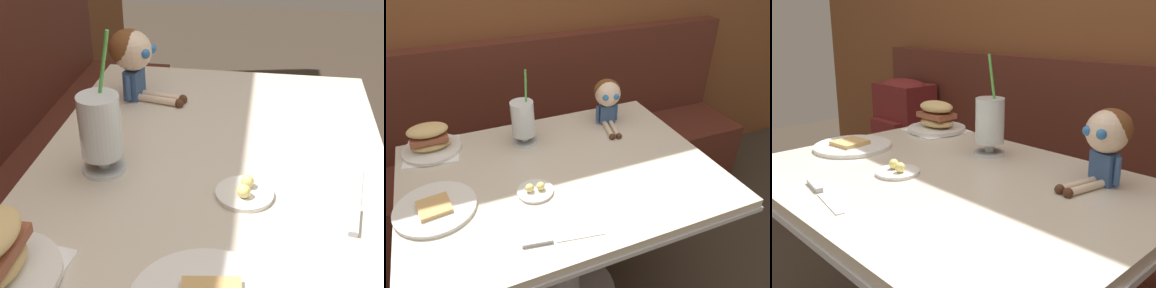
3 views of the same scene
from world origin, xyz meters
TOP-DOWN VIEW (x-y plane):
  - diner_table at (0.00, 0.18)m, footprint 1.11×0.81m
  - milkshake_glass at (-0.07, 0.41)m, footprint 0.10×0.10m
  - butter_saucer at (-0.12, 0.10)m, footprint 0.12×0.12m
  - butter_knife at (-0.14, -0.12)m, footprint 0.23×0.06m
  - seated_doll at (0.31, 0.44)m, footprint 0.13×0.23m

SIDE VIEW (x-z plane):
  - diner_table at x=0.00m, z-range 0.17..0.91m
  - butter_knife at x=-0.14m, z-range 0.74..0.75m
  - butter_saucer at x=-0.12m, z-range 0.73..0.77m
  - milkshake_glass at x=-0.07m, z-range 0.68..1.00m
  - seated_doll at x=0.31m, z-range 0.77..0.97m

